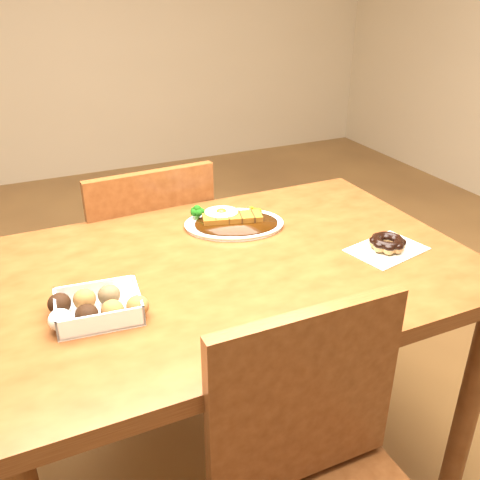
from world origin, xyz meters
name	(u,v)px	position (x,y,z in m)	size (l,w,h in m)	color
ground	(233,474)	(0.00, 0.00, 0.00)	(6.00, 6.00, 0.00)	brown
table	(231,297)	(0.00, 0.00, 0.65)	(1.20, 0.80, 0.75)	#542810
chair_far	(146,269)	(-0.09, 0.53, 0.48)	(0.44, 0.44, 0.87)	#542810
katsu_curry_plate	(232,221)	(0.09, 0.20, 0.76)	(0.32, 0.28, 0.05)	white
donut_box	(96,307)	(-0.34, -0.09, 0.77)	(0.20, 0.15, 0.05)	white
pon_de_ring	(387,243)	(0.40, -0.10, 0.77)	(0.22, 0.17, 0.04)	silver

